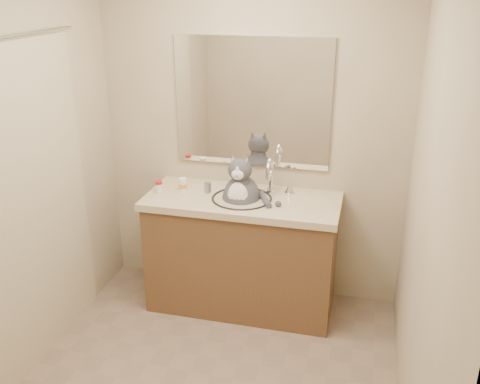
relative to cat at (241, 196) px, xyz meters
The scene contains 8 objects.
room 1.01m from the cat, 89.62° to the right, with size 2.22×2.52×2.42m.
vanity 0.42m from the cat, 54.01° to the left, with size 1.34×0.59×1.12m.
mirror 0.65m from the cat, 88.69° to the left, with size 1.10×0.02×0.90m, color white.
shower_curtain 1.36m from the cat, 140.67° to the right, with size 0.02×1.30×1.93m.
cat is the anchor object (origin of this frame).
pill_bottle_redcap 0.59m from the cat, behind, with size 0.06×0.06×0.08m.
pill_bottle_orange 0.44m from the cat, behind, with size 0.06×0.06×0.10m.
grey_canister 0.26m from the cat, behind, with size 0.05×0.05×0.07m.
Camera 1 is at (0.81, -2.34, 2.24)m, focal length 40.00 mm.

